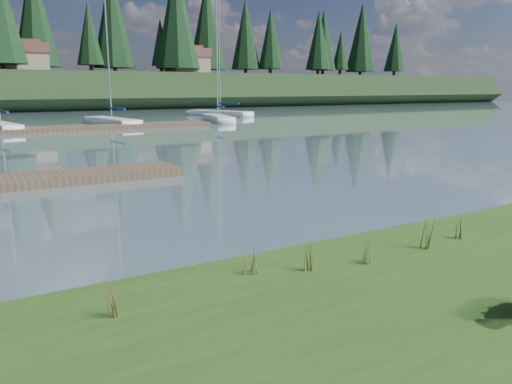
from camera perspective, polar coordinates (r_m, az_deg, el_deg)
ground at (r=38.73m, az=-26.56°, el=6.03°), size 200.00×200.00×0.00m
dock_far at (r=38.91m, az=-23.63°, el=6.53°), size 26.00×2.20×0.30m
sailboat_bg_3 at (r=44.82m, az=-16.55°, el=7.83°), size 3.13×8.99×12.87m
sailboat_bg_4 at (r=47.39m, az=-4.56°, el=8.48°), size 3.32×8.06×11.68m
sailboat_bg_5 at (r=56.29m, az=-4.73°, el=9.01°), size 5.01×9.16×12.93m
weed_0 at (r=7.63m, az=-0.67°, el=-7.63°), size 0.17×0.14×0.55m
weed_1 at (r=7.79m, az=6.42°, el=-7.32°), size 0.17×0.14×0.55m
weed_2 at (r=9.30m, az=19.25°, el=-4.53°), size 0.17×0.14×0.62m
weed_3 at (r=6.50m, az=-16.62°, el=-11.61°), size 0.17×0.14×0.59m
weed_4 at (r=8.32m, az=12.52°, el=-6.74°), size 0.17×0.14×0.39m
weed_5 at (r=10.13m, az=22.16°, el=-3.67°), size 0.17×0.14×0.52m
mud_lip at (r=8.03m, az=-8.59°, el=-10.68°), size 60.00×0.50×0.14m
conifer_5 at (r=80.85m, az=-18.53°, el=16.79°), size 3.96×3.96×10.35m
conifer_6 at (r=83.15m, az=-9.08°, el=19.28°), size 7.04×7.04×17.00m
conifer_7 at (r=91.66m, az=-1.21°, el=17.58°), size 5.28×5.28×13.20m
conifer_8 at (r=95.40m, az=7.16°, el=16.86°), size 4.62×4.62×11.77m
conifer_9 at (r=106.10m, az=11.97°, el=16.93°), size 5.94×5.94×14.62m
house_1 at (r=80.09m, az=-25.00°, el=13.83°), size 6.30×5.30×4.65m
house_2 at (r=84.23m, az=-7.88°, el=14.65°), size 6.30×5.30×4.65m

